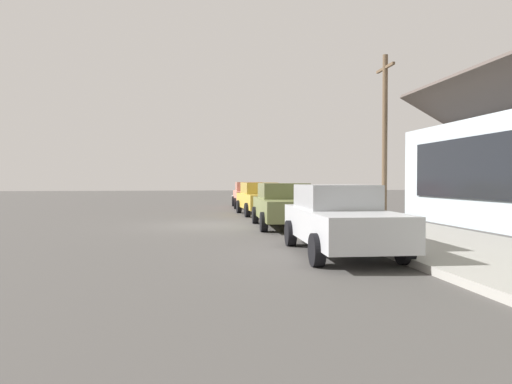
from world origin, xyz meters
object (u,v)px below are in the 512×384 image
Objects in this scene: car_mustard at (260,198)px; car_olive at (284,204)px; fire_hydrant_red at (330,214)px; traffic_light_main at (479,23)px; utility_pole_wooden at (385,132)px; car_coral at (249,194)px; car_silver at (339,218)px.

car_mustard is 6.04m from car_olive.
fire_hydrant_red is at bearing 71.47° from car_olive.
traffic_light_main reaches higher than car_mustard.
utility_pole_wooden is at bearing 66.17° from car_mustard.
car_coral is 1.01× the size of car_silver.
car_coral is 6.67× the size of fire_hydrant_red.
car_coral is at bearing 175.81° from car_mustard.
utility_pole_wooden is 6.89m from fire_hydrant_red.
car_silver is 11.84m from utility_pole_wooden.
utility_pole_wooden is (8.32, 5.30, 3.11)m from car_coral.
utility_pole_wooden reaches higher than fire_hydrant_red.
car_olive is at bearing -55.39° from utility_pole_wooden.
car_silver is 6.58× the size of fire_hydrant_red.
car_silver is (6.15, 0.02, -0.00)m from car_olive.
fire_hydrant_red is at bearing 166.68° from car_silver.
car_coral is 18.31m from car_silver.
traffic_light_main is 7.32× the size of fire_hydrant_red.
traffic_light_main reaches higher than car_coral.
car_silver is at bearing -29.01° from utility_pole_wooden.
traffic_light_main is (11.45, -0.10, 2.67)m from car_olive.
car_coral is 0.63× the size of utility_pole_wooden.
traffic_light_main reaches higher than fire_hydrant_red.
utility_pole_wooden reaches higher than car_silver.
car_olive is at bearing -177.67° from car_silver.
car_olive reaches higher than fire_hydrant_red.
car_coral is 0.91× the size of traffic_light_main.
fire_hydrant_red is at bearing 8.65° from car_coral.
car_coral is at bearing -178.57° from car_silver.
traffic_light_main reaches higher than car_olive.
car_mustard and car_olive have the same top height.
traffic_light_main is (5.30, -0.12, 2.68)m from car_silver.
utility_pole_wooden is at bearing 137.98° from fire_hydrant_red.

